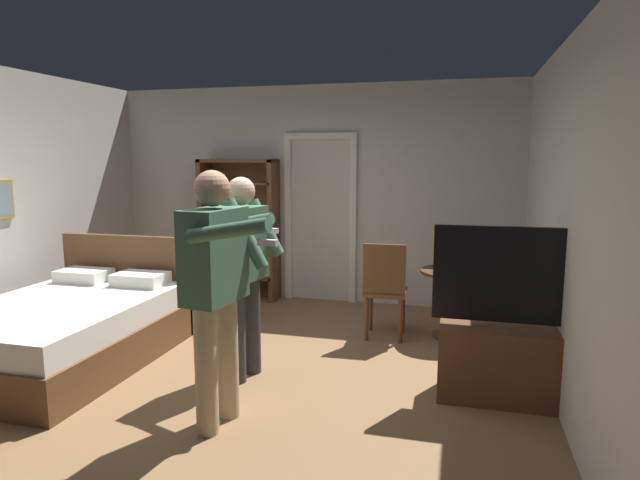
# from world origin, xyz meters

# --- Properties ---
(ground_plane) EXTENTS (5.78, 5.78, 0.00)m
(ground_plane) POSITION_xyz_m (0.00, 0.00, 0.00)
(ground_plane) COLOR olive
(wall_back) EXTENTS (5.40, 0.12, 2.72)m
(wall_back) POSITION_xyz_m (0.00, 2.69, 1.36)
(wall_back) COLOR beige
(wall_back) RESTS_ON ground_plane
(wall_right) EXTENTS (0.12, 5.50, 2.72)m
(wall_right) POSITION_xyz_m (2.64, 0.00, 1.36)
(wall_right) COLOR beige
(wall_right) RESTS_ON ground_plane
(doorway_frame) EXTENTS (0.93, 0.08, 2.13)m
(doorway_frame) POSITION_xyz_m (0.13, 2.61, 1.22)
(doorway_frame) COLOR white
(doorway_frame) RESTS_ON ground_plane
(bed) EXTENTS (1.49, 2.08, 1.02)m
(bed) POSITION_xyz_m (-1.54, -0.02, 0.30)
(bed) COLOR brown
(bed) RESTS_ON ground_plane
(bookshelf) EXTENTS (1.01, 0.32, 1.81)m
(bookshelf) POSITION_xyz_m (-0.91, 2.46, 0.98)
(bookshelf) COLOR brown
(bookshelf) RESTS_ON ground_plane
(tv_flatscreen) EXTENTS (1.23, 0.40, 1.33)m
(tv_flatscreen) POSITION_xyz_m (2.28, 0.12, 0.40)
(tv_flatscreen) COLOR brown
(tv_flatscreen) RESTS_ON ground_plane
(side_table) EXTENTS (0.68, 0.68, 0.70)m
(side_table) POSITION_xyz_m (1.81, 1.52, 0.48)
(side_table) COLOR #4C331E
(side_table) RESTS_ON ground_plane
(laptop) EXTENTS (0.41, 0.42, 0.15)m
(laptop) POSITION_xyz_m (1.80, 1.48, 0.75)
(laptop) COLOR black
(laptop) RESTS_ON side_table
(bottle_on_table) EXTENTS (0.06, 0.06, 0.25)m
(bottle_on_table) POSITION_xyz_m (1.95, 1.44, 0.80)
(bottle_on_table) COLOR #233713
(bottle_on_table) RESTS_ON side_table
(wooden_chair) EXTENTS (0.43, 0.43, 0.99)m
(wooden_chair) POSITION_xyz_m (1.14, 1.30, 0.54)
(wooden_chair) COLOR brown
(wooden_chair) RESTS_ON ground_plane
(person_blue_shirt) EXTENTS (0.73, 0.70, 1.75)m
(person_blue_shirt) POSITION_xyz_m (0.29, -0.77, 1.03)
(person_blue_shirt) COLOR tan
(person_blue_shirt) RESTS_ON ground_plane
(person_striped_shirt) EXTENTS (0.60, 0.64, 1.67)m
(person_striped_shirt) POSITION_xyz_m (0.15, 0.04, 0.96)
(person_striped_shirt) COLOR #333338
(person_striped_shirt) RESTS_ON ground_plane
(suitcase_dark) EXTENTS (0.60, 0.43, 0.41)m
(suitcase_dark) POSITION_xyz_m (-0.89, 1.54, 0.21)
(suitcase_dark) COLOR #1E2D38
(suitcase_dark) RESTS_ON ground_plane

